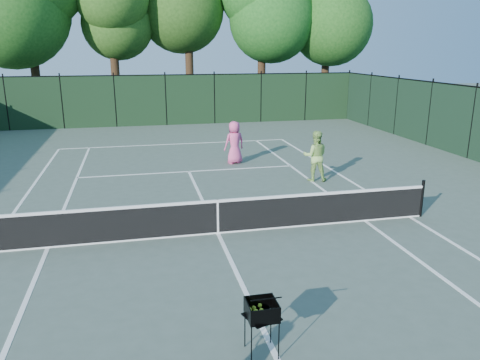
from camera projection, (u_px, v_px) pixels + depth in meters
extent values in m
plane|color=#48584C|center=(218.00, 233.00, 11.99)|extent=(90.00, 90.00, 0.00)
cube|color=white|center=(410.00, 217.00, 13.15)|extent=(0.10, 23.77, 0.01)
cube|color=white|center=(48.00, 248.00, 11.12)|extent=(0.10, 23.77, 0.01)
cube|color=white|center=(365.00, 221.00, 12.86)|extent=(0.10, 23.77, 0.01)
cube|color=white|center=(176.00, 144.00, 23.15)|extent=(10.97, 0.10, 0.01)
cube|color=white|center=(189.00, 171.00, 18.00)|extent=(8.23, 0.10, 0.01)
cube|color=white|center=(218.00, 233.00, 11.99)|extent=(0.10, 12.80, 0.01)
cube|color=black|center=(218.00, 217.00, 11.87)|extent=(11.60, 0.03, 0.85)
cube|color=white|center=(218.00, 201.00, 11.75)|extent=(11.60, 0.05, 0.07)
cube|color=white|center=(218.00, 233.00, 11.99)|extent=(11.60, 0.05, 0.04)
cube|color=white|center=(218.00, 217.00, 11.87)|extent=(0.05, 0.04, 0.91)
cylinder|color=black|center=(422.00, 198.00, 13.07)|extent=(0.09, 0.09, 1.06)
cube|color=black|center=(166.00, 101.00, 28.48)|extent=(24.00, 0.05, 3.00)
cylinder|color=black|center=(37.00, 83.00, 30.30)|extent=(0.56, 0.56, 4.80)
cylinder|color=black|center=(116.00, 86.00, 31.24)|extent=(0.56, 0.56, 4.30)
cylinder|color=black|center=(190.00, 79.00, 32.67)|extent=(0.56, 0.56, 5.00)
cylinder|color=black|center=(261.00, 81.00, 33.12)|extent=(0.56, 0.56, 4.60)
cylinder|color=black|center=(325.00, 81.00, 34.68)|extent=(0.56, 0.56, 4.40)
ellipsoid|color=#174714|center=(328.00, 2.00, 33.17)|extent=(5.80, 5.80, 8.99)
imported|color=#E04F8C|center=(234.00, 142.00, 19.06)|extent=(0.96, 0.75, 1.74)
imported|color=#94C361|center=(315.00, 156.00, 16.56)|extent=(1.02, 0.88, 1.80)
cylinder|color=black|center=(251.00, 345.00, 6.97)|extent=(0.02, 0.02, 0.63)
cylinder|color=black|center=(279.00, 341.00, 7.06)|extent=(0.02, 0.02, 0.63)
cylinder|color=black|center=(245.00, 329.00, 7.37)|extent=(0.02, 0.02, 0.63)
cylinder|color=black|center=(271.00, 326.00, 7.46)|extent=(0.02, 0.02, 0.63)
cube|color=black|center=(262.00, 310.00, 7.09)|extent=(0.59, 0.59, 0.26)
sphere|color=#B1D62B|center=(262.00, 314.00, 7.11)|extent=(0.07, 0.07, 0.07)
sphere|color=#B1D62B|center=(262.00, 314.00, 7.11)|extent=(0.07, 0.07, 0.07)
sphere|color=#B1D62B|center=(262.00, 314.00, 7.11)|extent=(0.07, 0.07, 0.07)
sphere|color=#B1D62B|center=(262.00, 314.00, 7.11)|extent=(0.07, 0.07, 0.07)
sphere|color=#B1D62B|center=(262.00, 314.00, 7.11)|extent=(0.07, 0.07, 0.07)
sphere|color=#B1D62B|center=(262.00, 314.00, 7.11)|extent=(0.07, 0.07, 0.07)
sphere|color=#B1D62B|center=(262.00, 314.00, 7.11)|extent=(0.07, 0.07, 0.07)
sphere|color=#B1D62B|center=(262.00, 314.00, 7.11)|extent=(0.07, 0.07, 0.07)
sphere|color=#B1D62B|center=(262.00, 314.00, 7.11)|extent=(0.07, 0.07, 0.07)
sphere|color=#B1D62B|center=(262.00, 314.00, 7.11)|extent=(0.07, 0.07, 0.07)
sphere|color=#B1D62B|center=(262.00, 314.00, 7.11)|extent=(0.07, 0.07, 0.07)
sphere|color=#B1D62B|center=(262.00, 314.00, 7.11)|extent=(0.07, 0.07, 0.07)
sphere|color=#B1D62B|center=(262.00, 314.00, 7.11)|extent=(0.07, 0.07, 0.07)
sphere|color=#B1D62B|center=(262.00, 314.00, 7.11)|extent=(0.07, 0.07, 0.07)
sphere|color=#B1D62B|center=(262.00, 314.00, 7.11)|extent=(0.07, 0.07, 0.07)
sphere|color=#B1D62B|center=(262.00, 314.00, 7.11)|extent=(0.07, 0.07, 0.07)
sphere|color=#C0E32E|center=(264.00, 323.00, 8.02)|extent=(0.07, 0.07, 0.07)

